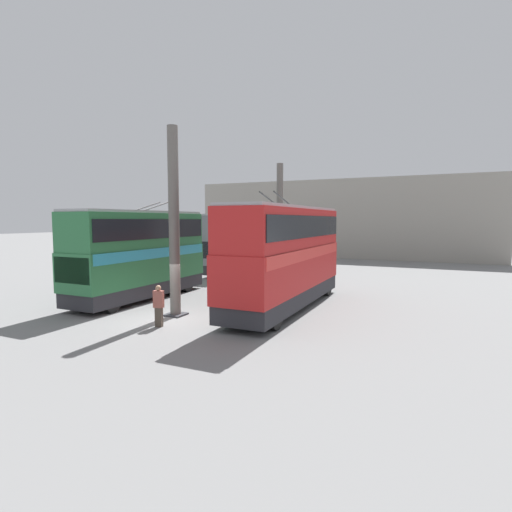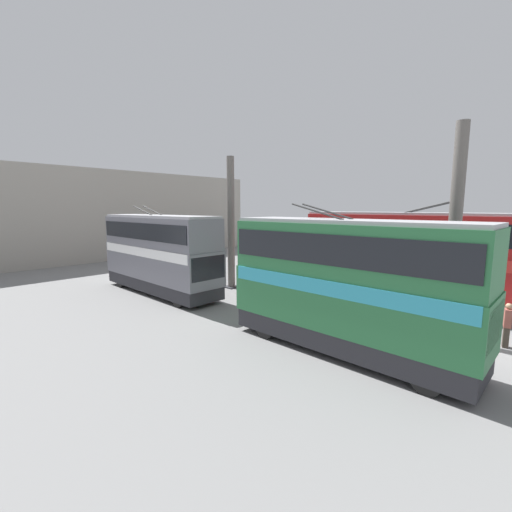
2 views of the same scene
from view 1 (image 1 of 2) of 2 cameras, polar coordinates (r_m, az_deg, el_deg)
ground_plane at (r=19.17m, az=-12.74°, el=-8.75°), size 240.00×240.00×0.00m
depot_back_wall at (r=48.54m, az=11.29°, el=5.22°), size 0.50×36.00×9.39m
support_column_near at (r=19.22m, az=-11.62°, el=4.35°), size 0.90×0.90×8.91m
support_column_far at (r=31.22m, az=3.40°, el=4.72°), size 0.90×0.90×8.91m
bus_left_far at (r=20.58m, az=4.38°, el=0.76°), size 11.40×2.54×5.88m
bus_right_near at (r=23.85m, az=-16.28°, el=0.91°), size 9.46×2.54×5.71m
bus_right_far at (r=35.00m, az=-1.77°, el=2.38°), size 10.13×2.54×5.67m
person_aisle_midway at (r=24.60m, az=-4.43°, el=-3.26°), size 0.48×0.45×1.82m
person_aisle_foreground at (r=17.66m, az=-13.73°, el=-6.77°), size 0.33×0.46×1.80m
oil_drum at (r=23.76m, az=1.81°, el=-4.79°), size 0.57×0.57×0.92m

